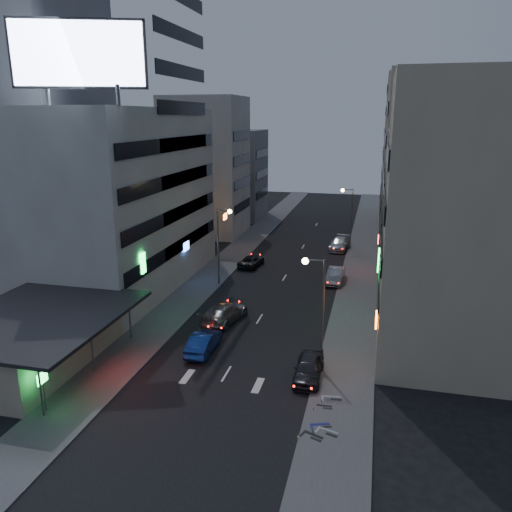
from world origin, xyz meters
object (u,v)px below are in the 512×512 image
(parked_car_right_mid, at_px, (335,276))
(parked_car_left, at_px, (251,261))
(road_car_blue, at_px, (204,342))
(person, at_px, (320,360))
(scooter_blue, at_px, (330,415))
(scooter_silver_b, at_px, (341,389))
(parked_car_right_near, at_px, (308,368))
(scooter_black_a, at_px, (325,429))
(scooter_silver_a, at_px, (340,424))
(road_car_silver, at_px, (224,313))
(scooter_black_b, at_px, (333,399))
(parked_car_right_far, at_px, (340,244))

(parked_car_right_mid, xyz_separation_m, parked_car_left, (-10.24, 3.73, -0.14))
(road_car_blue, xyz_separation_m, person, (8.94, -1.18, 0.22))
(scooter_blue, distance_m, scooter_silver_b, 3.01)
(parked_car_right_near, relative_size, scooter_black_a, 2.46)
(parked_car_right_near, height_order, scooter_silver_a, parked_car_right_near)
(parked_car_left, bearing_deg, scooter_silver_a, 118.55)
(parked_car_right_near, distance_m, road_car_silver, 11.59)
(road_car_silver, distance_m, scooter_blue, 16.54)
(scooter_silver_a, bearing_deg, scooter_black_b, 32.60)
(scooter_black_a, xyz_separation_m, scooter_silver_b, (0.58, 4.46, 0.01))
(road_car_blue, height_order, person, person)
(scooter_black_b, bearing_deg, scooter_blue, 179.12)
(parked_car_left, xyz_separation_m, parked_car_right_far, (9.60, 10.26, 0.15))
(road_car_blue, distance_m, scooter_silver_a, 13.44)
(parked_car_right_mid, bearing_deg, scooter_silver_b, -81.52)
(road_car_silver, distance_m, scooter_black_a, 17.63)
(parked_car_right_mid, distance_m, scooter_black_b, 24.22)
(scooter_silver_a, distance_m, scooter_blue, 1.10)
(parked_car_right_far, distance_m, person, 34.03)
(road_car_blue, height_order, scooter_black_b, road_car_blue)
(parked_car_right_far, bearing_deg, parked_car_left, -125.75)
(parked_car_right_near, distance_m, parked_car_left, 26.76)
(scooter_black_b, bearing_deg, scooter_black_a, 176.85)
(road_car_silver, relative_size, person, 3.31)
(scooter_silver_b, bearing_deg, scooter_black_b, 154.02)
(parked_car_right_near, relative_size, scooter_silver_a, 2.40)
(scooter_silver_a, bearing_deg, person, 34.75)
(parked_car_right_far, bearing_deg, scooter_silver_a, -78.14)
(scooter_black_a, distance_m, scooter_blue, 1.49)
(parked_car_left, xyz_separation_m, person, (10.94, -23.75, 0.35))
(scooter_black_a, bearing_deg, scooter_silver_b, 14.26)
(road_car_silver, distance_m, scooter_silver_a, 17.63)
(parked_car_left, distance_m, scooter_black_b, 30.42)
(parked_car_right_near, xyz_separation_m, road_car_silver, (-8.43, 7.96, 0.08))
(scooter_silver_a, height_order, scooter_blue, scooter_silver_a)
(road_car_blue, xyz_separation_m, scooter_silver_b, (10.61, -4.11, -0.08))
(parked_car_left, bearing_deg, parked_car_right_near, 118.26)
(road_car_silver, bearing_deg, scooter_silver_b, 148.44)
(scooter_black_a, relative_size, scooter_blue, 1.04)
(parked_car_right_near, xyz_separation_m, person, (0.70, 0.97, 0.23))
(road_car_blue, bearing_deg, parked_car_right_far, -103.90)
(parked_car_right_mid, relative_size, road_car_silver, 0.82)
(road_car_silver, xyz_separation_m, scooter_silver_b, (10.80, -9.91, -0.15))
(parked_car_right_mid, relative_size, person, 2.72)
(parked_car_right_near, relative_size, scooter_black_b, 2.73)
(parked_car_right_near, height_order, person, person)
(road_car_blue, height_order, scooter_black_a, road_car_blue)
(road_car_silver, bearing_deg, scooter_blue, 139.78)
(road_car_silver, xyz_separation_m, person, (9.13, -6.99, 0.15))
(scooter_black_a, relative_size, scooter_silver_b, 0.98)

